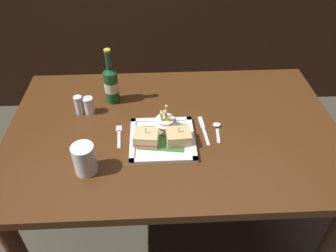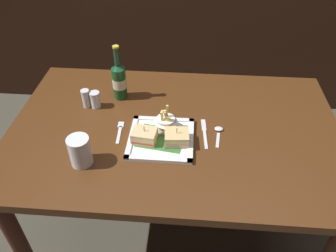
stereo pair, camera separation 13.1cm
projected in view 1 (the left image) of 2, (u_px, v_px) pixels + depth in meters
ground_plane at (172, 231)px, 1.84m from camera, size 6.00×6.00×0.00m
dining_table at (173, 145)px, 1.43m from camera, size 1.34×0.86×0.75m
square_plate at (162, 139)px, 1.30m from camera, size 0.25×0.25×0.02m
sandwich_half_left at (146, 138)px, 1.26m from camera, size 0.10×0.09×0.07m
sandwich_half_right at (179, 137)px, 1.27m from camera, size 0.10×0.09×0.07m
fries_cup at (165, 122)px, 1.31m from camera, size 0.09×0.09×0.11m
beer_bottle at (111, 84)px, 1.45m from camera, size 0.06×0.06×0.25m
water_glass at (85, 161)px, 1.15m from camera, size 0.08×0.08×0.11m
fork at (119, 134)px, 1.33m from camera, size 0.03×0.14×0.00m
knife at (204, 129)px, 1.35m from camera, size 0.03×0.18×0.00m
spoon at (217, 128)px, 1.35m from camera, size 0.03×0.12×0.01m
salt_shaker at (79, 106)px, 1.41m from camera, size 0.04×0.04×0.08m
pepper_shaker at (89, 106)px, 1.42m from camera, size 0.04×0.04×0.07m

